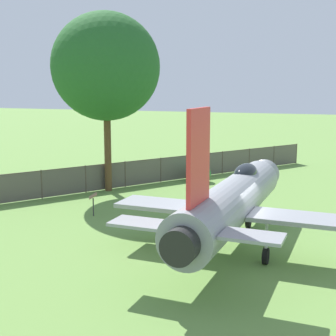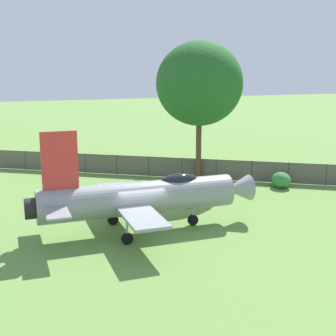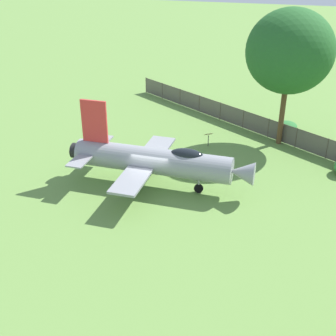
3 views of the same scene
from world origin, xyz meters
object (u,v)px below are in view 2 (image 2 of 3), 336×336
(shrub_by_tree, at_px, (187,167))
(info_plaque, at_px, (139,181))
(shrub_near_fence, at_px, (281,180))
(display_jet, at_px, (145,197))
(shade_tree, at_px, (200,84))

(shrub_by_tree, height_order, info_plaque, info_plaque)
(shrub_near_fence, bearing_deg, shrub_by_tree, -60.92)
(display_jet, distance_m, shrub_by_tree, 15.28)
(shade_tree, bearing_deg, shrub_by_tree, -97.81)
(shrub_near_fence, distance_m, info_plaque, 10.42)
(display_jet, bearing_deg, shade_tree, 53.11)
(shrub_near_fence, relative_size, shrub_by_tree, 0.80)
(shrub_near_fence, relative_size, info_plaque, 1.37)
(display_jet, bearing_deg, info_plaque, 76.18)
(shade_tree, distance_m, info_plaque, 8.83)
(shrub_by_tree, bearing_deg, shade_tree, 82.19)
(shade_tree, relative_size, shrub_near_fence, 6.82)
(display_jet, bearing_deg, shrub_near_fence, 24.23)
(shrub_near_fence, xyz_separation_m, info_plaque, (10.19, -2.15, 0.27))
(display_jet, relative_size, shrub_by_tree, 6.39)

